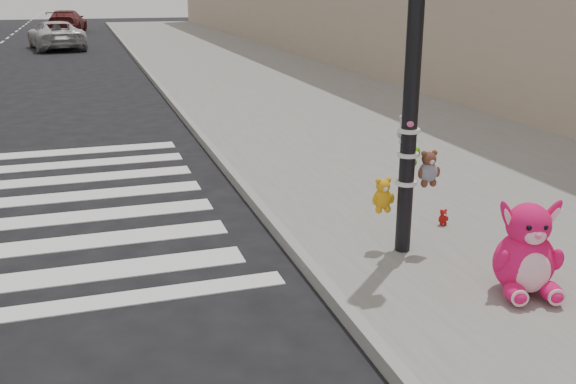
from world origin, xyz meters
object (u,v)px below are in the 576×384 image
object	(u,v)px
pink_bunny	(526,255)
car_white_near	(56,35)
signal_pole	(412,93)
red_teddy	(443,217)

from	to	relation	value
pink_bunny	car_white_near	xyz separation A→B (m)	(-4.78, 28.23, 0.14)
signal_pole	car_white_near	world-z (taller)	signal_pole
red_teddy	car_white_near	distance (m)	26.94
signal_pole	red_teddy	xyz separation A→B (m)	(0.79, 0.52, -1.58)
signal_pole	red_teddy	distance (m)	1.84
pink_bunny	car_white_near	distance (m)	28.63
red_teddy	car_white_near	size ratio (longest dim) A/B	0.04
pink_bunny	red_teddy	distance (m)	1.79
signal_pole	red_teddy	size ratio (longest dim) A/B	20.30
signal_pole	red_teddy	world-z (taller)	signal_pole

